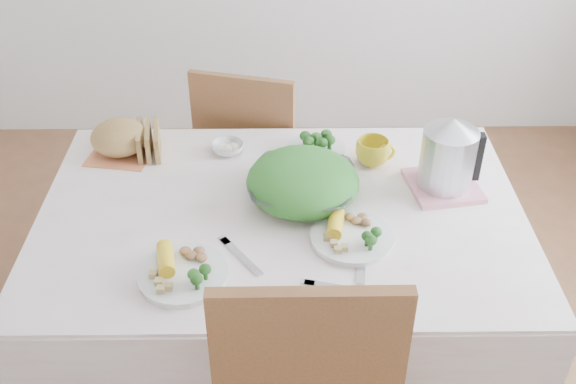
{
  "coord_description": "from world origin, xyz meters",
  "views": [
    {
      "loc": [
        0.0,
        -1.65,
        2.03
      ],
      "look_at": [
        0.02,
        0.02,
        0.82
      ],
      "focal_mm": 42.0,
      "sensor_mm": 36.0,
      "label": 1
    }
  ],
  "objects_px": {
    "dining_table": "(282,300)",
    "electric_kettle": "(448,156)",
    "dinner_plate_left": "(183,274)",
    "dinner_plate_right": "(352,238)",
    "chair_far": "(259,157)",
    "salad_bowl": "(303,188)",
    "yellow_mug": "(372,152)"
  },
  "relations": [
    {
      "from": "electric_kettle",
      "to": "salad_bowl",
      "type": "bearing_deg",
      "value": -150.99
    },
    {
      "from": "salad_bowl",
      "to": "yellow_mug",
      "type": "xyz_separation_m",
      "value": [
        0.24,
        0.2,
        0.0
      ]
    },
    {
      "from": "dining_table",
      "to": "chair_far",
      "type": "relative_size",
      "value": 1.5
    },
    {
      "from": "chair_far",
      "to": "yellow_mug",
      "type": "bearing_deg",
      "value": 143.91
    },
    {
      "from": "chair_far",
      "to": "electric_kettle",
      "type": "relative_size",
      "value": 3.89
    },
    {
      "from": "chair_far",
      "to": "yellow_mug",
      "type": "distance_m",
      "value": 0.73
    },
    {
      "from": "dinner_plate_right",
      "to": "chair_far",
      "type": "bearing_deg",
      "value": 108.39
    },
    {
      "from": "dining_table",
      "to": "electric_kettle",
      "type": "height_order",
      "value": "electric_kettle"
    },
    {
      "from": "salad_bowl",
      "to": "dinner_plate_right",
      "type": "relative_size",
      "value": 1.36
    },
    {
      "from": "electric_kettle",
      "to": "dinner_plate_right",
      "type": "bearing_deg",
      "value": -118.21
    },
    {
      "from": "dinner_plate_left",
      "to": "dinner_plate_right",
      "type": "xyz_separation_m",
      "value": [
        0.47,
        0.15,
        0.0
      ]
    },
    {
      "from": "dinner_plate_right",
      "to": "dinner_plate_left",
      "type": "bearing_deg",
      "value": -162.32
    },
    {
      "from": "dinner_plate_right",
      "to": "yellow_mug",
      "type": "height_order",
      "value": "yellow_mug"
    },
    {
      "from": "dining_table",
      "to": "electric_kettle",
      "type": "relative_size",
      "value": 5.82
    },
    {
      "from": "dinner_plate_left",
      "to": "electric_kettle",
      "type": "relative_size",
      "value": 1.04
    },
    {
      "from": "chair_far",
      "to": "yellow_mug",
      "type": "xyz_separation_m",
      "value": [
        0.41,
        -0.5,
        0.34
      ]
    },
    {
      "from": "chair_far",
      "to": "salad_bowl",
      "type": "xyz_separation_m",
      "value": [
        0.16,
        -0.7,
        0.34
      ]
    },
    {
      "from": "dining_table",
      "to": "yellow_mug",
      "type": "distance_m",
      "value": 0.59
    },
    {
      "from": "chair_far",
      "to": "electric_kettle",
      "type": "height_order",
      "value": "electric_kettle"
    },
    {
      "from": "salad_bowl",
      "to": "dinner_plate_left",
      "type": "bearing_deg",
      "value": -133.1
    },
    {
      "from": "dining_table",
      "to": "dinner_plate_left",
      "type": "xyz_separation_m",
      "value": [
        -0.27,
        -0.29,
        0.4
      ]
    },
    {
      "from": "chair_far",
      "to": "dinner_plate_right",
      "type": "bearing_deg",
      "value": 123.19
    },
    {
      "from": "dinner_plate_left",
      "to": "yellow_mug",
      "type": "xyz_separation_m",
      "value": [
        0.58,
        0.56,
        0.03
      ]
    },
    {
      "from": "chair_far",
      "to": "dinner_plate_left",
      "type": "bearing_deg",
      "value": 95.47
    },
    {
      "from": "salad_bowl",
      "to": "yellow_mug",
      "type": "relative_size",
      "value": 2.86
    },
    {
      "from": "dining_table",
      "to": "dinner_plate_right",
      "type": "height_order",
      "value": "dinner_plate_right"
    },
    {
      "from": "chair_far",
      "to": "electric_kettle",
      "type": "distance_m",
      "value": 0.99
    },
    {
      "from": "dinner_plate_left",
      "to": "dinner_plate_right",
      "type": "relative_size",
      "value": 1.02
    },
    {
      "from": "electric_kettle",
      "to": "dinner_plate_left",
      "type": "bearing_deg",
      "value": -130.08
    },
    {
      "from": "dinner_plate_left",
      "to": "yellow_mug",
      "type": "height_order",
      "value": "yellow_mug"
    },
    {
      "from": "dinner_plate_left",
      "to": "yellow_mug",
      "type": "bearing_deg",
      "value": 43.96
    },
    {
      "from": "dining_table",
      "to": "dinner_plate_left",
      "type": "distance_m",
      "value": 0.56
    }
  ]
}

